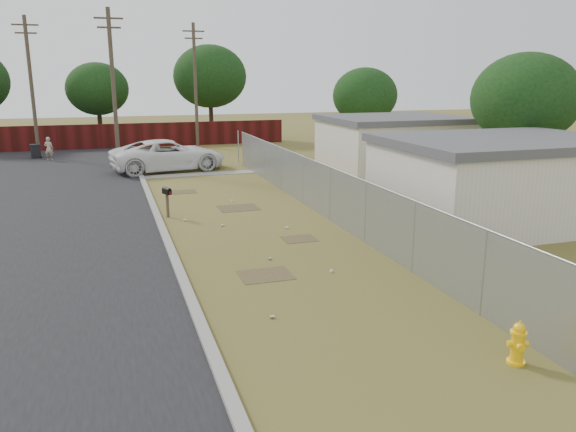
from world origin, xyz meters
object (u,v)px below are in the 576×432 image
object	(u,v)px
fire_hydrant	(518,344)
mailbox	(167,194)
pedestrian	(49,149)
trash_bin	(36,151)
pickup_truck	(168,155)

from	to	relation	value
fire_hydrant	mailbox	bearing A→B (deg)	110.33
pedestrian	trash_bin	bearing A→B (deg)	-39.58
pickup_truck	pedestrian	world-z (taller)	pickup_truck
pedestrian	trash_bin	xyz separation A→B (m)	(-0.95, 1.42, -0.28)
pickup_truck	trash_bin	distance (m)	10.94
pedestrian	trash_bin	world-z (taller)	pedestrian
mailbox	pedestrian	size ratio (longest dim) A/B	0.77
fire_hydrant	pedestrian	bearing A→B (deg)	108.87
fire_hydrant	mailbox	size ratio (longest dim) A/B	0.74
fire_hydrant	trash_bin	size ratio (longest dim) A/B	0.94
pedestrian	pickup_truck	bearing A→B (deg)	153.78
fire_hydrant	pedestrian	size ratio (longest dim) A/B	0.57
trash_bin	mailbox	bearing A→B (deg)	-70.90
mailbox	pedestrian	distance (m)	18.16
mailbox	pickup_truck	bearing A→B (deg)	83.45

